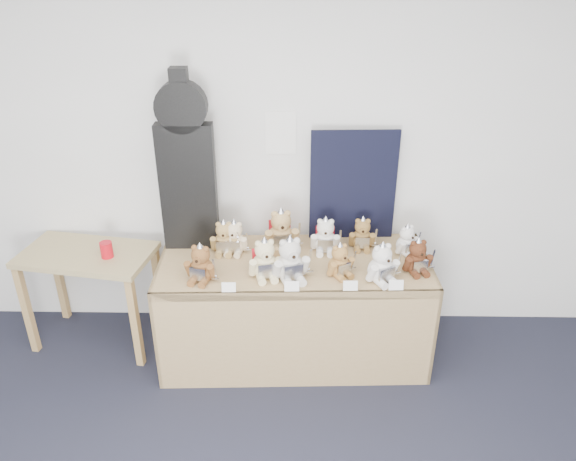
{
  "coord_description": "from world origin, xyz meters",
  "views": [
    {
      "loc": [
        0.33,
        -1.2,
        2.67
      ],
      "look_at": [
        0.28,
        1.96,
        1.04
      ],
      "focal_mm": 35.0,
      "sensor_mm": 36.0,
      "label": 1
    }
  ],
  "objects_px": {
    "side_table": "(89,268)",
    "teddy_front_end": "(417,258)",
    "teddy_back_end": "(407,241)",
    "teddy_front_right": "(340,261)",
    "teddy_front_left": "(265,260)",
    "teddy_front_centre": "(290,261)",
    "teddy_back_right": "(362,235)",
    "teddy_back_left": "(234,238)",
    "display_table": "(295,288)",
    "teddy_front_far_left": "(201,265)",
    "teddy_back_far_left": "(224,239)",
    "teddy_front_far_right": "(382,265)",
    "teddy_back_centre_right": "(325,237)",
    "guitar_case": "(186,165)",
    "red_cup": "(107,250)",
    "teddy_back_centre_left": "(281,232)"
  },
  "relations": [
    {
      "from": "teddy_front_end",
      "to": "guitar_case",
      "type": "bearing_deg",
      "value": 153.22
    },
    {
      "from": "display_table",
      "to": "teddy_front_centre",
      "type": "height_order",
      "value": "teddy_front_centre"
    },
    {
      "from": "teddy_front_far_left",
      "to": "teddy_front_centre",
      "type": "xyz_separation_m",
      "value": [
        0.56,
        0.02,
        0.02
      ]
    },
    {
      "from": "teddy_front_left",
      "to": "teddy_back_right",
      "type": "bearing_deg",
      "value": 17.09
    },
    {
      "from": "teddy_front_right",
      "to": "teddy_back_centre_right",
      "type": "xyz_separation_m",
      "value": [
        -0.08,
        0.31,
        0.01
      ]
    },
    {
      "from": "teddy_front_far_right",
      "to": "teddy_front_right",
      "type": "bearing_deg",
      "value": 139.67
    },
    {
      "from": "teddy_front_far_left",
      "to": "teddy_back_far_left",
      "type": "height_order",
      "value": "teddy_front_far_left"
    },
    {
      "from": "teddy_front_centre",
      "to": "teddy_front_left",
      "type": "bearing_deg",
      "value": 151.76
    },
    {
      "from": "teddy_front_centre",
      "to": "teddy_back_centre_right",
      "type": "height_order",
      "value": "teddy_front_centre"
    },
    {
      "from": "display_table",
      "to": "teddy_front_far_right",
      "type": "relative_size",
      "value": 6.34
    },
    {
      "from": "teddy_back_centre_left",
      "to": "teddy_back_centre_right",
      "type": "bearing_deg",
      "value": -14.51
    },
    {
      "from": "teddy_front_left",
      "to": "teddy_back_right",
      "type": "xyz_separation_m",
      "value": [
        0.65,
        0.39,
        -0.02
      ]
    },
    {
      "from": "teddy_back_left",
      "to": "teddy_front_left",
      "type": "bearing_deg",
      "value": -47.29
    },
    {
      "from": "teddy_front_centre",
      "to": "teddy_front_end",
      "type": "relative_size",
      "value": 1.26
    },
    {
      "from": "teddy_back_end",
      "to": "teddy_front_right",
      "type": "bearing_deg",
      "value": 179.07
    },
    {
      "from": "display_table",
      "to": "side_table",
      "type": "height_order",
      "value": "display_table"
    },
    {
      "from": "side_table",
      "to": "teddy_front_end",
      "type": "relative_size",
      "value": 3.74
    },
    {
      "from": "teddy_back_centre_left",
      "to": "side_table",
      "type": "bearing_deg",
      "value": 173.71
    },
    {
      "from": "display_table",
      "to": "teddy_back_right",
      "type": "xyz_separation_m",
      "value": [
        0.47,
        0.27,
        0.26
      ]
    },
    {
      "from": "red_cup",
      "to": "teddy_front_left",
      "type": "bearing_deg",
      "value": -12.58
    },
    {
      "from": "teddy_front_right",
      "to": "teddy_back_left",
      "type": "xyz_separation_m",
      "value": [
        -0.7,
        0.29,
        0.01
      ]
    },
    {
      "from": "teddy_front_left",
      "to": "teddy_front_centre",
      "type": "distance_m",
      "value": 0.16
    },
    {
      "from": "teddy_back_centre_right",
      "to": "teddy_back_right",
      "type": "height_order",
      "value": "teddy_back_centre_right"
    },
    {
      "from": "side_table",
      "to": "teddy_front_centre",
      "type": "xyz_separation_m",
      "value": [
        1.43,
        -0.33,
        0.27
      ]
    },
    {
      "from": "display_table",
      "to": "teddy_back_far_left",
      "type": "height_order",
      "value": "teddy_back_far_left"
    },
    {
      "from": "display_table",
      "to": "guitar_case",
      "type": "bearing_deg",
      "value": 155.97
    },
    {
      "from": "teddy_front_far_left",
      "to": "teddy_front_end",
      "type": "distance_m",
      "value": 1.38
    },
    {
      "from": "red_cup",
      "to": "teddy_front_right",
      "type": "height_order",
      "value": "teddy_front_right"
    },
    {
      "from": "teddy_front_far_right",
      "to": "teddy_back_end",
      "type": "height_order",
      "value": "teddy_front_far_right"
    },
    {
      "from": "red_cup",
      "to": "teddy_back_centre_left",
      "type": "relative_size",
      "value": 0.34
    },
    {
      "from": "guitar_case",
      "to": "teddy_back_right",
      "type": "distance_m",
      "value": 1.29
    },
    {
      "from": "teddy_front_left",
      "to": "display_table",
      "type": "bearing_deg",
      "value": 18.52
    },
    {
      "from": "teddy_front_left",
      "to": "teddy_front_centre",
      "type": "height_order",
      "value": "teddy_front_centre"
    },
    {
      "from": "teddy_front_far_left",
      "to": "teddy_back_left",
      "type": "bearing_deg",
      "value": 77.26
    },
    {
      "from": "teddy_front_right",
      "to": "teddy_back_left",
      "type": "relative_size",
      "value": 0.95
    },
    {
      "from": "guitar_case",
      "to": "teddy_front_end",
      "type": "distance_m",
      "value": 1.62
    },
    {
      "from": "teddy_front_far_left",
      "to": "teddy_front_centre",
      "type": "bearing_deg",
      "value": 15.01
    },
    {
      "from": "teddy_back_left",
      "to": "teddy_back_centre_right",
      "type": "height_order",
      "value": "teddy_back_centre_right"
    },
    {
      "from": "teddy_front_far_left",
      "to": "teddy_front_end",
      "type": "xyz_separation_m",
      "value": [
        1.38,
        0.12,
        -0.01
      ]
    },
    {
      "from": "red_cup",
      "to": "teddy_front_right",
      "type": "xyz_separation_m",
      "value": [
        1.57,
        -0.22,
        0.05
      ]
    },
    {
      "from": "red_cup",
      "to": "teddy_front_left",
      "type": "distance_m",
      "value": 1.12
    },
    {
      "from": "side_table",
      "to": "teddy_front_far_right",
      "type": "xyz_separation_m",
      "value": [
        2.0,
        -0.34,
        0.25
      ]
    },
    {
      "from": "teddy_front_end",
      "to": "teddy_back_centre_right",
      "type": "bearing_deg",
      "value": 141.09
    },
    {
      "from": "teddy_front_right",
      "to": "teddy_back_left",
      "type": "distance_m",
      "value": 0.76
    },
    {
      "from": "teddy_front_end",
      "to": "teddy_back_end",
      "type": "height_order",
      "value": "teddy_front_end"
    },
    {
      "from": "teddy_back_centre_right",
      "to": "teddy_back_far_left",
      "type": "bearing_deg",
      "value": -176.21
    },
    {
      "from": "display_table",
      "to": "teddy_front_far_left",
      "type": "bearing_deg",
      "value": -166.34
    },
    {
      "from": "teddy_back_far_left",
      "to": "teddy_front_left",
      "type": "bearing_deg",
      "value": -47.46
    },
    {
      "from": "side_table",
      "to": "teddy_back_right",
      "type": "relative_size",
      "value": 3.82
    },
    {
      "from": "teddy_back_far_left",
      "to": "display_table",
      "type": "bearing_deg",
      "value": -22.81
    }
  ]
}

